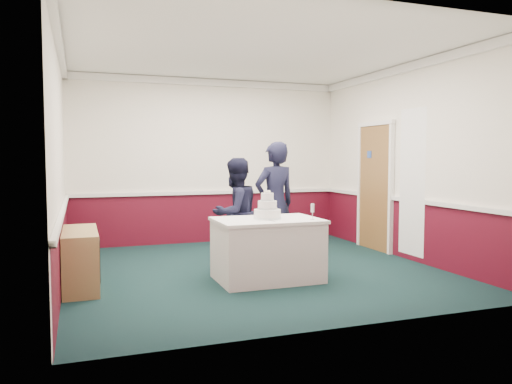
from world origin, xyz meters
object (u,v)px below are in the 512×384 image
object	(u,v)px
cake_table	(267,249)
person_man	(235,213)
wedding_cake	(267,210)
cake_knife	(271,221)
sideboard	(81,259)
person_woman	(275,203)
champagne_flute	(313,209)

from	to	relation	value
cake_table	person_man	xyz separation A→B (m)	(-0.19, 0.77, 0.38)
wedding_cake	cake_knife	xyz separation A→B (m)	(-0.03, -0.20, -0.11)
sideboard	person_woman	bearing A→B (deg)	9.94
sideboard	cake_knife	bearing A→B (deg)	-15.00
sideboard	wedding_cake	world-z (taller)	wedding_cake
sideboard	champagne_flute	xyz separation A→B (m)	(2.75, -0.68, 0.58)
wedding_cake	person_man	world-z (taller)	person_man
person_man	person_woman	world-z (taller)	person_woman
wedding_cake	sideboard	bearing A→B (deg)	170.04
person_woman	wedding_cake	bearing A→B (deg)	51.94
champagne_flute	wedding_cake	bearing A→B (deg)	150.75
sideboard	cake_knife	size ratio (longest dim) A/B	5.45
cake_table	wedding_cake	xyz separation A→B (m)	(-0.00, 0.00, 0.50)
wedding_cake	champagne_flute	distance (m)	0.57
cake_table	wedding_cake	distance (m)	0.50
cake_knife	person_man	xyz separation A→B (m)	(-0.16, 0.97, -0.01)
person_man	person_woman	bearing A→B (deg)	164.12
cake_knife	person_man	world-z (taller)	person_man
wedding_cake	person_man	bearing A→B (deg)	103.59
person_man	person_woman	xyz separation A→B (m)	(0.64, 0.10, 0.12)
sideboard	person_man	world-z (taller)	person_man
sideboard	person_woman	distance (m)	2.80
wedding_cake	person_man	distance (m)	0.80
champagne_flute	person_man	bearing A→B (deg)	123.15
person_woman	cake_knife	bearing A→B (deg)	55.13
wedding_cake	person_woman	xyz separation A→B (m)	(0.45, 0.87, -0.00)
cake_table	person_woman	world-z (taller)	person_woman
cake_table	person_man	world-z (taller)	person_man
champagne_flute	person_woman	size ratio (longest dim) A/B	0.11
cake_table	champagne_flute	world-z (taller)	champagne_flute
champagne_flute	person_woman	distance (m)	1.15
champagne_flute	person_man	world-z (taller)	person_man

